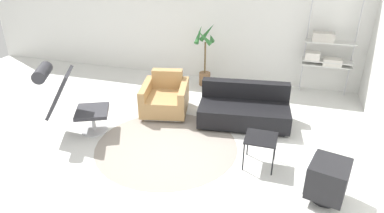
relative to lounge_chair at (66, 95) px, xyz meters
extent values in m
plane|color=silver|center=(1.72, 0.23, -0.70)|extent=(12.00, 12.00, 0.00)
cube|color=silver|center=(1.72, 3.21, 0.70)|extent=(12.00, 0.06, 2.80)
cylinder|color=gray|center=(1.67, 0.08, -0.70)|extent=(2.24, 2.24, 0.01)
cylinder|color=#BCBCC1|center=(0.33, 0.15, -0.69)|extent=(0.59, 0.59, 0.02)
cylinder|color=#BCBCC1|center=(0.33, 0.15, -0.53)|extent=(0.06, 0.06, 0.31)
cube|color=#2D2D33|center=(0.33, 0.15, -0.33)|extent=(0.71, 0.74, 0.06)
cube|color=#2D2D33|center=(-0.09, -0.04, 0.05)|extent=(0.64, 0.71, 0.72)
cylinder|color=#2D2D33|center=(-0.27, -0.13, 0.39)|extent=(0.40, 0.55, 0.20)
cube|color=silver|center=(1.22, 1.18, -0.67)|extent=(0.81, 0.87, 0.06)
cube|color=#AD8451|center=(1.22, 1.18, -0.49)|extent=(0.76, 1.01, 0.30)
cube|color=#AD8451|center=(1.15, 1.53, -0.16)|extent=(0.60, 0.30, 0.36)
cube|color=#AD8451|center=(1.57, 1.25, -0.39)|extent=(0.31, 0.91, 0.50)
cube|color=#AD8451|center=(0.88, 1.10, -0.39)|extent=(0.31, 0.91, 0.50)
cube|color=black|center=(2.71, 1.17, -0.68)|extent=(1.48, 0.88, 0.05)
cube|color=black|center=(2.71, 1.17, -0.49)|extent=(1.65, 1.03, 0.32)
cube|color=black|center=(2.66, 1.48, -0.18)|extent=(1.56, 0.40, 0.31)
cube|color=black|center=(3.12, 0.01, -0.26)|extent=(0.44, 0.44, 0.02)
cylinder|color=black|center=(2.92, -0.20, -0.49)|extent=(0.02, 0.02, 0.44)
cylinder|color=black|center=(3.33, -0.20, -0.49)|extent=(0.02, 0.02, 0.44)
cylinder|color=black|center=(2.92, 0.21, -0.49)|extent=(0.02, 0.02, 0.44)
cylinder|color=black|center=(3.33, 0.21, -0.49)|extent=(0.02, 0.02, 0.44)
cylinder|color=black|center=(4.01, -0.51, -0.65)|extent=(0.33, 0.33, 0.11)
cube|color=black|center=(4.01, -0.51, -0.37)|extent=(0.55, 0.60, 0.43)
cube|color=#282D33|center=(3.79, -0.45, -0.37)|extent=(0.12, 0.44, 0.37)
cylinder|color=brown|center=(1.58, 2.71, -0.56)|extent=(0.25, 0.25, 0.29)
cylinder|color=#382819|center=(1.58, 2.71, -0.42)|extent=(0.23, 0.23, 0.02)
cylinder|color=brown|center=(1.58, 2.71, -0.07)|extent=(0.04, 0.04, 0.69)
cone|color=#2D6B33|center=(1.71, 2.72, 0.37)|extent=(0.12, 0.32, 0.28)
cone|color=#2D6B33|center=(1.58, 2.85, 0.46)|extent=(0.36, 0.11, 0.43)
cone|color=#2D6B33|center=(1.43, 2.72, 0.42)|extent=(0.13, 0.38, 0.37)
cone|color=#2D6B33|center=(1.59, 2.57, 0.41)|extent=(0.35, 0.13, 0.34)
cylinder|color=#BCBCC1|center=(3.63, 3.02, 0.29)|extent=(0.03, 0.03, 1.99)
cylinder|color=#BCBCC1|center=(4.53, 3.02, 0.29)|extent=(0.03, 0.03, 1.99)
cube|color=silver|center=(4.08, 2.90, -0.05)|extent=(0.97, 0.28, 0.02)
cube|color=silver|center=(4.08, 2.90, 0.04)|extent=(0.97, 0.28, 0.02)
cube|color=silver|center=(4.08, 2.90, 0.43)|extent=(0.97, 0.28, 0.02)
cube|color=beige|center=(4.17, 2.89, 0.03)|extent=(0.36, 0.24, 0.14)
cube|color=silver|center=(3.78, 2.89, 0.13)|extent=(0.28, 0.24, 0.15)
cube|color=#B7B2A8|center=(3.92, 2.89, 0.52)|extent=(0.41, 0.24, 0.17)
camera|label=1|loc=(3.40, -4.20, 2.24)|focal=32.00mm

